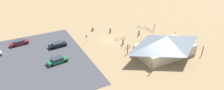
{
  "coord_description": "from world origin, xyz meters",
  "views": [
    {
      "loc": [
        23.69,
        45.05,
        24.48
      ],
      "look_at": [
        2.2,
        4.93,
        1.2
      ],
      "focal_mm": 31.72,
      "sensor_mm": 36.0,
      "label": 1
    }
  ],
  "objects_px": {
    "bike_pavilion": "(165,45)",
    "visitor_at_bikes": "(139,33)",
    "trash_bin": "(93,30)",
    "car_green_back_corner": "(57,60)",
    "bicycle_black_edge_north": "(155,25)",
    "bicycle_green_edge_south": "(117,39)",
    "lot_sign": "(87,38)",
    "bicycle_purple_lone_east": "(149,30)",
    "bicycle_yellow_lone_west": "(123,38)",
    "bicycle_orange_yard_left": "(122,46)",
    "bicycle_red_back_row": "(154,28)",
    "visitor_near_lot": "(123,41)",
    "visitor_by_pavilion": "(110,30)",
    "bicycle_blue_front_row": "(128,47)",
    "car_maroon_second_row": "(19,43)",
    "bicycle_teal_near_porch": "(139,27)",
    "car_black_by_curb": "(58,45)",
    "bicycle_silver_mid_cluster": "(145,28)",
    "bicycle_white_near_sign": "(153,31)"
  },
  "relations": [
    {
      "from": "bicycle_red_back_row",
      "to": "visitor_near_lot",
      "type": "relative_size",
      "value": 0.74
    },
    {
      "from": "trash_bin",
      "to": "car_green_back_corner",
      "type": "xyz_separation_m",
      "value": [
        14.6,
        13.63,
        0.28
      ]
    },
    {
      "from": "bicycle_orange_yard_left",
      "to": "bicycle_purple_lone_east",
      "type": "height_order",
      "value": "bicycle_purple_lone_east"
    },
    {
      "from": "visitor_at_bikes",
      "to": "car_black_by_curb",
      "type": "bearing_deg",
      "value": -10.25
    },
    {
      "from": "car_green_back_corner",
      "to": "bicycle_yellow_lone_west",
      "type": "bearing_deg",
      "value": -168.67
    },
    {
      "from": "lot_sign",
      "to": "bicycle_blue_front_row",
      "type": "xyz_separation_m",
      "value": [
        -8.16,
        8.44,
        -1.06
      ]
    },
    {
      "from": "bicycle_orange_yard_left",
      "to": "car_black_by_curb",
      "type": "distance_m",
      "value": 17.18
    },
    {
      "from": "bicycle_silver_mid_cluster",
      "to": "car_maroon_second_row",
      "type": "distance_m",
      "value": 37.63
    },
    {
      "from": "bicycle_blue_front_row",
      "to": "car_black_by_curb",
      "type": "bearing_deg",
      "value": -30.79
    },
    {
      "from": "bike_pavilion",
      "to": "lot_sign",
      "type": "bearing_deg",
      "value": -46.97
    },
    {
      "from": "bike_pavilion",
      "to": "bicycle_orange_yard_left",
      "type": "distance_m",
      "value": 11.31
    },
    {
      "from": "bicycle_orange_yard_left",
      "to": "visitor_by_pavilion",
      "type": "bearing_deg",
      "value": -98.38
    },
    {
      "from": "bicycle_green_edge_south",
      "to": "visitor_by_pavilion",
      "type": "distance_m",
      "value": 5.51
    },
    {
      "from": "bicycle_green_edge_south",
      "to": "bicycle_black_edge_north",
      "type": "relative_size",
      "value": 0.93
    },
    {
      "from": "bicycle_teal_near_porch",
      "to": "car_green_back_corner",
      "type": "bearing_deg",
      "value": 16.58
    },
    {
      "from": "visitor_at_bikes",
      "to": "car_maroon_second_row",
      "type": "bearing_deg",
      "value": -17.81
    },
    {
      "from": "car_maroon_second_row",
      "to": "lot_sign",
      "type": "bearing_deg",
      "value": 156.68
    },
    {
      "from": "trash_bin",
      "to": "car_green_back_corner",
      "type": "distance_m",
      "value": 19.97
    },
    {
      "from": "trash_bin",
      "to": "bicycle_green_edge_south",
      "type": "xyz_separation_m",
      "value": [
        -3.28,
        9.57,
        -0.08
      ]
    },
    {
      "from": "bicycle_red_back_row",
      "to": "bicycle_teal_near_porch",
      "type": "xyz_separation_m",
      "value": [
        3.89,
        -2.85,
        0.02
      ]
    },
    {
      "from": "bicycle_yellow_lone_west",
      "to": "bicycle_silver_mid_cluster",
      "type": "distance_m",
      "value": 10.75
    },
    {
      "from": "bicycle_orange_yard_left",
      "to": "bicycle_silver_mid_cluster",
      "type": "relative_size",
      "value": 0.84
    },
    {
      "from": "bicycle_black_edge_north",
      "to": "bike_pavilion",
      "type": "bearing_deg",
      "value": 57.63
    },
    {
      "from": "bicycle_green_edge_south",
      "to": "visitor_by_pavilion",
      "type": "relative_size",
      "value": 0.69
    },
    {
      "from": "bicycle_yellow_lone_west",
      "to": "visitor_at_bikes",
      "type": "distance_m",
      "value": 5.31
    },
    {
      "from": "visitor_near_lot",
      "to": "car_green_back_corner",
      "type": "bearing_deg",
      "value": 3.17
    },
    {
      "from": "visitor_at_bikes",
      "to": "bicycle_yellow_lone_west",
      "type": "bearing_deg",
      "value": -3.86
    },
    {
      "from": "lot_sign",
      "to": "bicycle_purple_lone_east",
      "type": "bearing_deg",
      "value": 176.25
    },
    {
      "from": "bike_pavilion",
      "to": "bicycle_black_edge_north",
      "type": "xyz_separation_m",
      "value": [
        -10.42,
        -16.43,
        -2.39
      ]
    },
    {
      "from": "bicycle_yellow_lone_west",
      "to": "bicycle_purple_lone_east",
      "type": "height_order",
      "value": "bicycle_purple_lone_east"
    },
    {
      "from": "bicycle_orange_yard_left",
      "to": "car_maroon_second_row",
      "type": "height_order",
      "value": "car_maroon_second_row"
    },
    {
      "from": "trash_bin",
      "to": "visitor_by_pavilion",
      "type": "bearing_deg",
      "value": 134.48
    },
    {
      "from": "bicycle_yellow_lone_west",
      "to": "bicycle_red_back_row",
      "type": "bearing_deg",
      "value": -172.17
    },
    {
      "from": "bicycle_blue_front_row",
      "to": "car_green_back_corner",
      "type": "xyz_separation_m",
      "value": [
        18.05,
        -1.67,
        0.38
      ]
    },
    {
      "from": "bike_pavilion",
      "to": "bicycle_purple_lone_east",
      "type": "height_order",
      "value": "bike_pavilion"
    },
    {
      "from": "trash_bin",
      "to": "bicycle_orange_yard_left",
      "type": "distance_m",
      "value": 14.02
    },
    {
      "from": "bike_pavilion",
      "to": "visitor_at_bikes",
      "type": "height_order",
      "value": "bike_pavilion"
    },
    {
      "from": "bicycle_purple_lone_east",
      "to": "visitor_at_bikes",
      "type": "distance_m",
      "value": 5.34
    },
    {
      "from": "bicycle_orange_yard_left",
      "to": "bicycle_white_near_sign",
      "type": "bearing_deg",
      "value": -163.96
    },
    {
      "from": "bicycle_black_edge_north",
      "to": "visitor_near_lot",
      "type": "relative_size",
      "value": 0.73
    },
    {
      "from": "bicycle_yellow_lone_west",
      "to": "bicycle_purple_lone_east",
      "type": "distance_m",
      "value": 10.36
    },
    {
      "from": "bicycle_orange_yard_left",
      "to": "car_black_by_curb",
      "type": "bearing_deg",
      "value": -27.74
    },
    {
      "from": "bike_pavilion",
      "to": "bicycle_black_edge_north",
      "type": "relative_size",
      "value": 12.29
    },
    {
      "from": "bicycle_teal_near_porch",
      "to": "trash_bin",
      "type": "bearing_deg",
      "value": -19.19
    },
    {
      "from": "bicycle_green_edge_south",
      "to": "visitor_by_pavilion",
      "type": "xyz_separation_m",
      "value": [
        -0.8,
        -5.42,
        0.54
      ]
    },
    {
      "from": "lot_sign",
      "to": "bicycle_teal_near_porch",
      "type": "relative_size",
      "value": 1.35
    },
    {
      "from": "car_green_back_corner",
      "to": "bicycle_blue_front_row",
      "type": "bearing_deg",
      "value": 174.71
    },
    {
      "from": "bicycle_green_edge_south",
      "to": "lot_sign",
      "type": "bearing_deg",
      "value": -18.79
    },
    {
      "from": "trash_bin",
      "to": "bicycle_red_back_row",
      "type": "xyz_separation_m",
      "value": [
        -18.27,
        7.85,
        -0.08
      ]
    },
    {
      "from": "bicycle_red_back_row",
      "to": "visitor_near_lot",
      "type": "distance_m",
      "value": 15.44
    }
  ]
}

